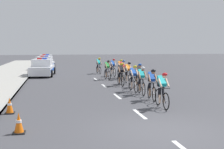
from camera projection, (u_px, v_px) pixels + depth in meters
ground_plane at (161, 131)px, 8.85m from camera, size 160.00×160.00×0.00m
kerb_edge at (25, 80)px, 21.43m from camera, size 0.16×60.00×0.13m
lane_markings_centre at (117, 96)px, 14.97m from camera, size 0.14×17.60×0.01m
cyclist_lead at (162, 89)px, 12.17m from camera, size 0.42×1.72×1.56m
cyclist_second at (152, 84)px, 13.94m from camera, size 0.45×1.72×1.56m
cyclist_third at (142, 80)px, 15.53m from camera, size 0.44×1.72×1.56m
cyclist_fourth at (133, 78)px, 16.56m from camera, size 0.42×1.72×1.56m
cyclist_fifth at (138, 75)px, 18.31m from camera, size 0.43×1.72×1.56m
cyclist_sixth at (128, 72)px, 19.95m from camera, size 0.42×1.72×1.56m
cyclist_seventh at (121, 74)px, 18.98m from camera, size 0.42×1.72×1.56m
cyclist_eighth at (122, 69)px, 22.62m from camera, size 0.45×1.72×1.56m
cyclist_ninth at (120, 68)px, 23.62m from camera, size 0.43×1.72×1.56m
cyclist_tenth at (113, 67)px, 24.92m from camera, size 0.45×1.72×1.56m
cyclist_eleventh at (107, 70)px, 22.45m from camera, size 0.45×1.72×1.56m
cyclist_twelfth at (99, 65)px, 27.17m from camera, size 0.45×1.72×1.56m
police_car_nearest at (42, 68)px, 25.24m from camera, size 2.28×4.54×1.59m
police_car_second at (45, 64)px, 31.11m from camera, size 2.29×4.54×1.59m
police_car_third at (46, 61)px, 36.75m from camera, size 2.12×4.46×1.59m
traffic_cone_near at (19, 123)px, 8.60m from camera, size 0.36×0.36×0.64m
traffic_cone_mid at (10, 106)px, 11.13m from camera, size 0.36×0.36×0.64m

